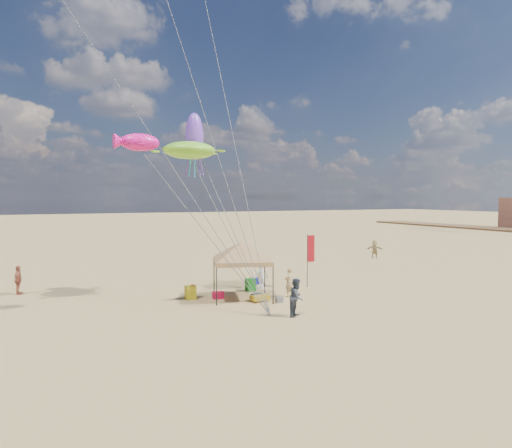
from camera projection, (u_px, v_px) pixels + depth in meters
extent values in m
plane|color=tan|center=(285.00, 318.00, 20.89)|extent=(280.00, 280.00, 0.00)
cylinder|color=black|center=(214.00, 277.00, 25.95)|extent=(0.06, 0.06, 1.87)
cylinder|color=black|center=(265.00, 276.00, 26.32)|extent=(0.06, 0.06, 1.87)
cylinder|color=black|center=(217.00, 287.00, 23.17)|extent=(0.06, 0.06, 1.87)
cylinder|color=black|center=(273.00, 285.00, 23.54)|extent=(0.06, 0.06, 1.87)
cube|color=#A17848|center=(242.00, 261.00, 24.68)|extent=(3.64, 3.64, 0.22)
pyramid|color=#A17848|center=(242.00, 241.00, 24.62)|extent=(5.40, 5.40, 0.94)
cylinder|color=black|center=(307.00, 261.00, 27.90)|extent=(0.04, 0.04, 3.13)
cube|color=#AB0D18|center=(311.00, 249.00, 27.94)|extent=(0.46, 0.06, 1.57)
cube|color=red|center=(218.00, 295.00, 24.82)|extent=(0.54, 0.38, 0.38)
cube|color=#11158F|center=(256.00, 281.00, 28.96)|extent=(0.54, 0.38, 0.38)
cylinder|color=#0B1C32|center=(256.00, 297.00, 24.48)|extent=(0.69, 0.54, 0.36)
cylinder|color=red|center=(192.00, 288.00, 26.82)|extent=(0.54, 0.69, 0.36)
cube|color=#157718|center=(250.00, 285.00, 26.95)|extent=(0.50, 0.50, 0.70)
cube|color=gold|center=(190.00, 293.00, 24.69)|extent=(0.50, 0.50, 0.70)
cube|color=slate|center=(279.00, 300.00, 23.94)|extent=(0.34, 0.30, 0.28)
cube|color=gold|center=(260.00, 298.00, 24.12)|extent=(0.90, 0.50, 0.24)
imported|color=tan|center=(289.00, 282.00, 25.24)|extent=(0.68, 0.57, 1.58)
imported|color=#343C47|center=(297.00, 297.00, 21.12)|extent=(1.05, 1.03, 1.71)
imported|color=silver|center=(261.00, 274.00, 27.57)|extent=(1.14, 0.74, 1.68)
imported|color=#A75740|center=(18.00, 280.00, 25.85)|extent=(0.65, 1.01, 1.60)
imported|color=tan|center=(375.00, 249.00, 41.29)|extent=(1.39, 1.30, 1.56)
ellipsoid|color=#78D329|center=(190.00, 150.00, 24.86)|extent=(3.42, 3.11, 0.93)
ellipsoid|color=#F6148A|center=(140.00, 142.00, 21.37)|extent=(1.87, 1.07, 0.80)
ellipsoid|color=#7F43DA|center=(194.00, 137.00, 25.67)|extent=(1.31, 1.31, 2.57)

